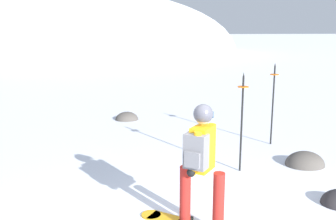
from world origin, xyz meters
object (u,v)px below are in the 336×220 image
object	(u,v)px
piste_marker_near	(273,98)
rock_dark	(127,120)
snowboarder_main	(201,165)
rock_mid	(305,165)
piste_marker_far	(242,116)

from	to	relation	value
piste_marker_near	rock_dark	size ratio (longest dim) A/B	2.81
snowboarder_main	rock_dark	world-z (taller)	snowboarder_main
rock_mid	piste_marker_far	bearing A→B (deg)	-174.75
snowboarder_main	piste_marker_near	xyz separation A→B (m)	(2.45, 3.60, 0.16)
piste_marker_far	snowboarder_main	bearing A→B (deg)	-120.64
snowboarder_main	piste_marker_far	bearing A→B (deg)	59.36
piste_marker_near	piste_marker_far	xyz separation A→B (m)	(-1.24, -1.55, -0.01)
snowboarder_main	piste_marker_near	world-z (taller)	piste_marker_near
piste_marker_far	piste_marker_near	bearing A→B (deg)	51.33
rock_mid	rock_dark	bearing A→B (deg)	128.20
rock_dark	rock_mid	size ratio (longest dim) A/B	0.86
piste_marker_far	rock_dark	size ratio (longest dim) A/B	2.78
piste_marker_near	piste_marker_far	distance (m)	1.99
piste_marker_near	snowboarder_main	bearing A→B (deg)	-124.30
snowboarder_main	rock_mid	distance (m)	3.49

